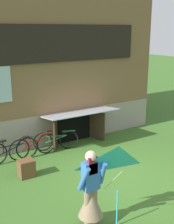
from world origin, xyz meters
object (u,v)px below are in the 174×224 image
object	(u,v)px
bicycle_red	(33,146)
wooden_crate	(26,168)
bicycle_black	(12,151)
bicycle_green	(56,140)
person	(91,195)
kite	(118,170)

from	to	relation	value
bicycle_red	wooden_crate	world-z (taller)	bicycle_red
bicycle_red	bicycle_black	bearing A→B (deg)	178.21
bicycle_green	bicycle_black	size ratio (longest dim) A/B	0.87
person	bicycle_green	world-z (taller)	person
bicycle_green	bicycle_black	world-z (taller)	bicycle_black
person	wooden_crate	size ratio (longest dim) A/B	3.40
kite	person	bearing A→B (deg)	115.99
wooden_crate	bicycle_black	bearing A→B (deg)	92.57
kite	bicycle_black	size ratio (longest dim) A/B	1.09
bicycle_black	wooden_crate	world-z (taller)	bicycle_black
kite	bicycle_red	xyz separation A→B (m)	(0.01, 4.36, -1.07)
kite	bicycle_red	distance (m)	4.49
bicycle_black	bicycle_green	bearing A→B (deg)	7.15
bicycle_red	wooden_crate	size ratio (longest dim) A/B	3.33
bicycle_red	wooden_crate	bearing A→B (deg)	-123.25
person	bicycle_green	distance (m)	4.12
bicycle_black	kite	bearing A→B (deg)	-78.68
bicycle_green	bicycle_black	bearing A→B (deg)	-155.13
bicycle_black	wooden_crate	distance (m)	1.13
person	bicycle_green	size ratio (longest dim) A/B	1.15
person	bicycle_black	xyz separation A→B (m)	(-0.44, 3.81, -0.34)
person	wooden_crate	xyz separation A→B (m)	(-0.39, 2.70, -0.46)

